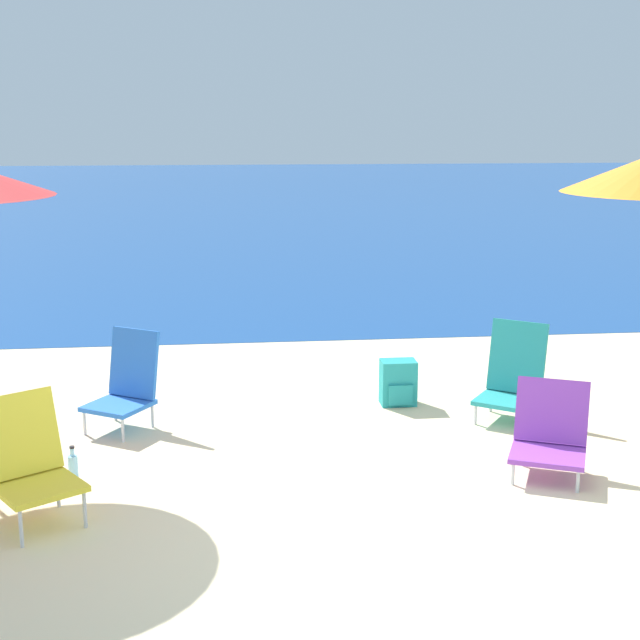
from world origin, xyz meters
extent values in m
plane|color=beige|center=(0.00, 0.00, 0.00)|extent=(60.00, 60.00, 0.00)
cube|color=#19478C|center=(0.00, 24.65, 0.00)|extent=(60.00, 40.00, 0.01)
cylinder|color=silver|center=(-2.09, -0.08, 0.12)|extent=(0.02, 0.02, 0.24)
cylinder|color=silver|center=(-1.76, 0.14, 0.12)|extent=(0.02, 0.02, 0.24)
cylinder|color=silver|center=(-1.98, 0.47, 0.12)|extent=(0.02, 0.02, 0.24)
cube|color=yellow|center=(-2.03, 0.19, 0.26)|extent=(0.65, 0.64, 0.04)
cube|color=yellow|center=(-2.16, 0.38, 0.53)|extent=(0.48, 0.40, 0.51)
cylinder|color=silver|center=(1.05, 0.49, 0.08)|extent=(0.02, 0.02, 0.16)
cylinder|color=silver|center=(1.44, 0.32, 0.08)|extent=(0.02, 0.02, 0.16)
cylinder|color=silver|center=(1.21, 0.85, 0.08)|extent=(0.02, 0.02, 0.16)
cylinder|color=silver|center=(1.60, 0.67, 0.08)|extent=(0.02, 0.02, 0.16)
cube|color=purple|center=(1.32, 0.58, 0.18)|extent=(0.65, 0.63, 0.04)
cube|color=purple|center=(1.42, 0.79, 0.42)|extent=(0.53, 0.35, 0.44)
cylinder|color=silver|center=(1.14, 1.72, 0.08)|extent=(0.02, 0.02, 0.17)
cylinder|color=silver|center=(1.46, 1.49, 0.08)|extent=(0.02, 0.02, 0.17)
cylinder|color=silver|center=(1.36, 2.03, 0.08)|extent=(0.02, 0.02, 0.17)
cylinder|color=silver|center=(1.69, 1.79, 0.08)|extent=(0.02, 0.02, 0.17)
cube|color=teal|center=(1.41, 1.76, 0.18)|extent=(0.64, 0.64, 0.04)
cube|color=teal|center=(1.54, 1.94, 0.50)|extent=(0.46, 0.39, 0.60)
cylinder|color=silver|center=(-2.00, 1.82, 0.10)|extent=(0.02, 0.02, 0.20)
cylinder|color=silver|center=(-1.69, 1.62, 0.10)|extent=(0.02, 0.02, 0.20)
cylinder|color=silver|center=(-1.80, 2.14, 0.10)|extent=(0.02, 0.02, 0.20)
cylinder|color=silver|center=(-1.48, 1.94, 0.10)|extent=(0.02, 0.02, 0.20)
cube|color=blue|center=(-1.74, 1.88, 0.21)|extent=(0.61, 0.61, 0.04)
cube|color=blue|center=(-1.63, 2.07, 0.51)|extent=(0.45, 0.35, 0.55)
cube|color=teal|center=(0.61, 2.32, 0.20)|extent=(0.31, 0.21, 0.40)
cube|color=teal|center=(0.61, 2.20, 0.12)|extent=(0.21, 0.03, 0.18)
cylinder|color=#8CCCEA|center=(-1.95, 0.93, 0.08)|extent=(0.07, 0.07, 0.17)
cylinder|color=#8CCCEA|center=(-1.95, 0.93, 0.19)|extent=(0.03, 0.03, 0.06)
cylinder|color=black|center=(-1.95, 0.93, 0.23)|extent=(0.03, 0.03, 0.02)
camera|label=1|loc=(-0.88, -5.03, 2.44)|focal=50.00mm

